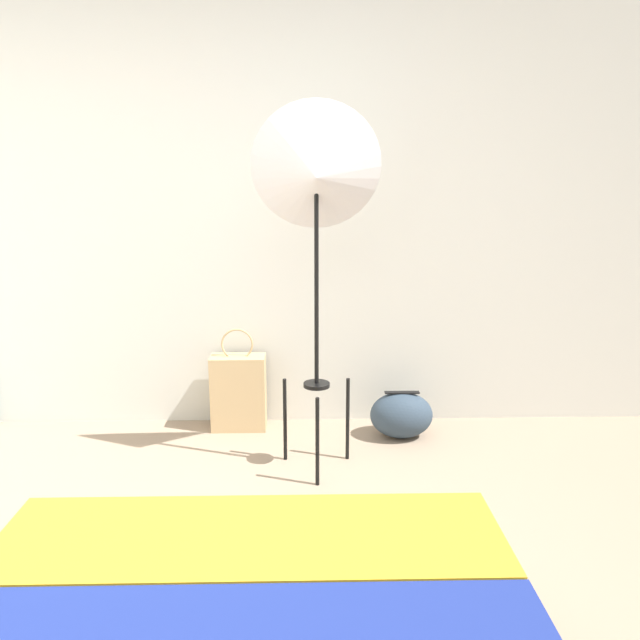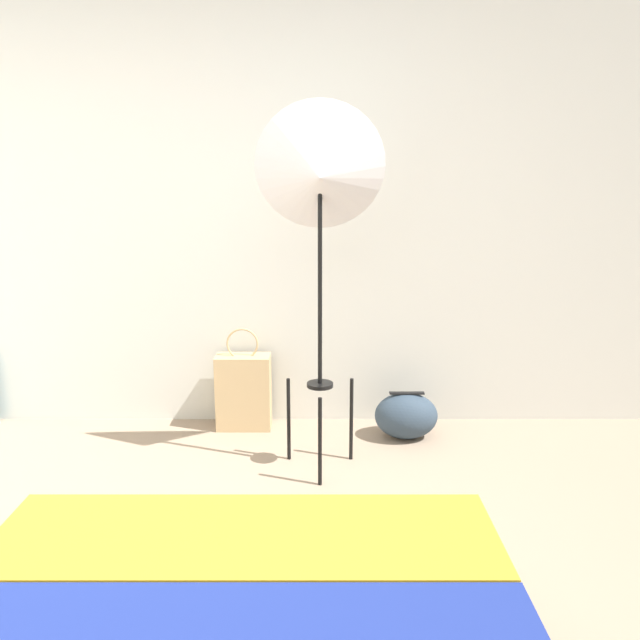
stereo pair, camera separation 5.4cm
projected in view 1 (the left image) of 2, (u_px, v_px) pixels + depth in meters
The scene contains 4 objects.
wall_back at pixel (236, 212), 3.69m from camera, with size 8.00×0.05×2.60m.
photo_umbrella at pixel (316, 176), 2.97m from camera, with size 0.65×0.39×1.87m.
tote_bag at pixel (238, 392), 3.78m from camera, with size 0.33×0.17×0.63m.
duffel_bag at pixel (401, 415), 3.67m from camera, with size 0.37×0.27×0.28m.
Camera 1 is at (0.41, -1.63, 1.50)m, focal length 35.00 mm.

